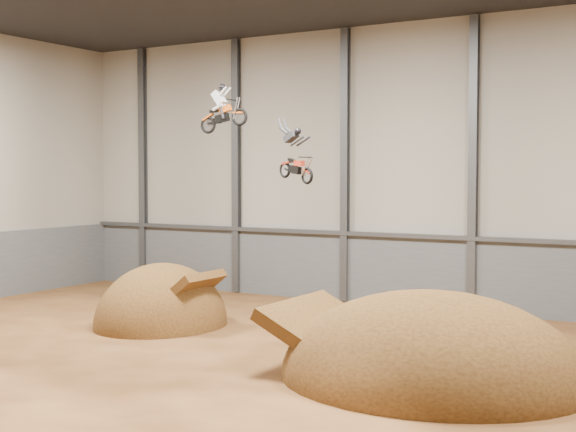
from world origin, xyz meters
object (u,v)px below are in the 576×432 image
object	(u,v)px
takeoff_ramp	(162,325)
fmx_rider_a	(225,105)
fmx_rider_b	(295,151)
landing_ramp	(431,380)

from	to	relation	value
takeoff_ramp	fmx_rider_a	world-z (taller)	fmx_rider_a
fmx_rider_a	fmx_rider_b	size ratio (longest dim) A/B	0.88
fmx_rider_a	landing_ramp	bearing A→B (deg)	-22.59
fmx_rider_a	fmx_rider_b	bearing A→B (deg)	-18.87
landing_ramp	fmx_rider_b	size ratio (longest dim) A/B	3.74
takeoff_ramp	fmx_rider_a	xyz separation A→B (m)	(2.73, 0.95, 9.50)
takeoff_ramp	landing_ramp	distance (m)	13.66
fmx_rider_a	fmx_rider_b	xyz separation A→B (m)	(4.08, -1.20, -2.06)
landing_ramp	fmx_rider_b	bearing A→B (deg)	157.70
takeoff_ramp	fmx_rider_a	bearing A→B (deg)	19.26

